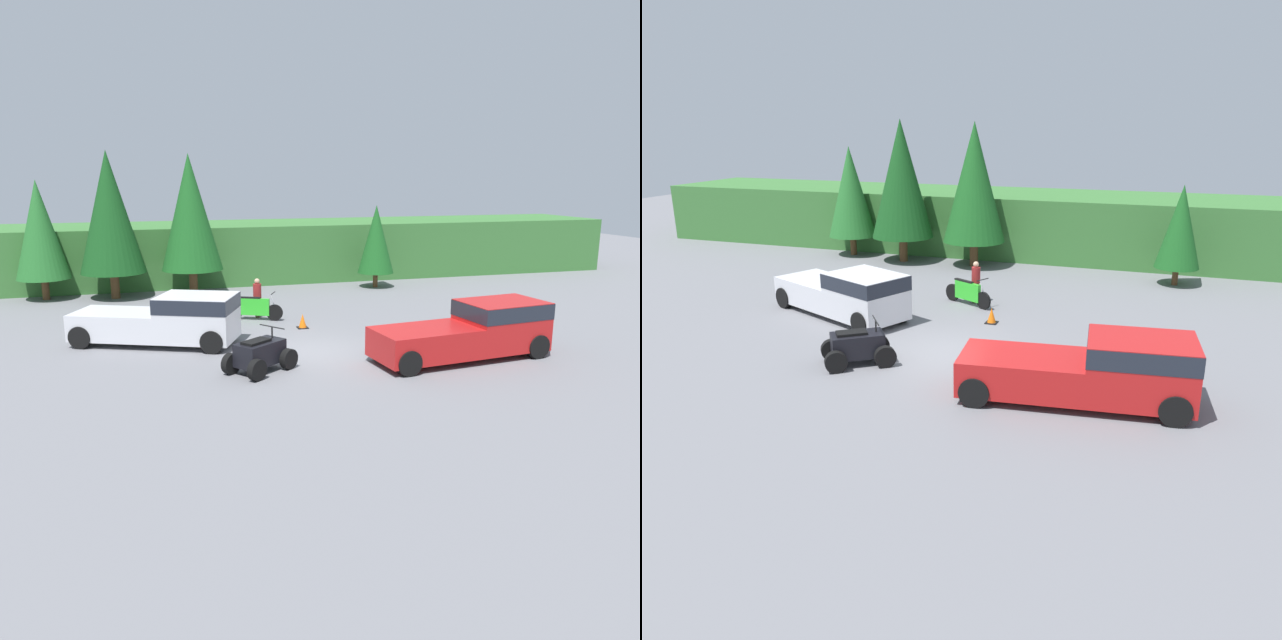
{
  "view_description": "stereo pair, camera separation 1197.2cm",
  "coord_description": "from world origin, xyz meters",
  "views": [
    {
      "loc": [
        -5.21,
        -19.16,
        5.71
      ],
      "look_at": [
        0.48,
        0.57,
        0.95
      ],
      "focal_mm": 35.0,
      "sensor_mm": 36.0,
      "label": 1
    },
    {
      "loc": [
        6.43,
        -16.56,
        6.76
      ],
      "look_at": [
        0.48,
        0.57,
        0.95
      ],
      "focal_mm": 35.0,
      "sensor_mm": 36.0,
      "label": 2
    }
  ],
  "objects": [
    {
      "name": "hillside_backdrop",
      "position": [
        0.0,
        16.0,
        1.56
      ],
      "size": [
        44.0,
        6.0,
        3.11
      ],
      "color": "#387033",
      "rests_on": "ground_plane"
    },
    {
      "name": "quad_atv",
      "position": [
        -1.99,
        -1.54,
        0.51
      ],
      "size": [
        2.38,
        2.23,
        1.29
      ],
      "rotation": [
        0.0,
        0.0,
        0.64
      ],
      "color": "black",
      "rests_on": "ground_plane"
    },
    {
      "name": "tree_mid_left",
      "position": [
        -6.48,
        11.65,
        4.04
      ],
      "size": [
        3.02,
        3.02,
        6.87
      ],
      "color": "brown",
      "rests_on": "ground_plane"
    },
    {
      "name": "pickup_truck_red",
      "position": [
        4.9,
        -1.96,
        0.94
      ],
      "size": [
        5.94,
        2.64,
        1.77
      ],
      "rotation": [
        0.0,
        0.0,
        0.11
      ],
      "color": "red",
      "rests_on": "ground_plane"
    },
    {
      "name": "tree_mid_right",
      "position": [
        -2.79,
        11.77,
        3.97
      ],
      "size": [
        2.97,
        2.97,
        6.76
      ],
      "color": "brown",
      "rests_on": "ground_plane"
    },
    {
      "name": "dirt_bike",
      "position": [
        -0.92,
        5.27,
        0.48
      ],
      "size": [
        2.14,
        1.19,
        1.15
      ],
      "rotation": [
        0.0,
        0.0,
        -0.46
      ],
      "color": "black",
      "rests_on": "ground_plane"
    },
    {
      "name": "tree_right",
      "position": [
        6.54,
        11.09,
        2.5
      ],
      "size": [
        1.87,
        1.87,
        4.26
      ],
      "color": "brown",
      "rests_on": "ground_plane"
    },
    {
      "name": "tree_left",
      "position": [
        -9.63,
        12.25,
        3.27
      ],
      "size": [
        2.44,
        2.44,
        5.55
      ],
      "color": "brown",
      "rests_on": "ground_plane"
    },
    {
      "name": "ground_plane",
      "position": [
        0.0,
        0.0,
        0.0
      ],
      "size": [
        80.0,
        80.0,
        0.0
      ],
      "primitive_type": "plane",
      "color": "slate"
    },
    {
      "name": "rider_person",
      "position": [
        -0.72,
        5.68,
        0.88
      ],
      "size": [
        0.42,
        0.42,
        1.63
      ],
      "rotation": [
        0.0,
        0.0,
        -0.32
      ],
      "color": "brown",
      "rests_on": "ground_plane"
    },
    {
      "name": "pickup_truck_second",
      "position": [
        -4.4,
        2.32,
        0.93
      ],
      "size": [
        5.92,
        4.02,
        1.77
      ],
      "rotation": [
        0.0,
        0.0,
        -0.41
      ],
      "color": "silver",
      "rests_on": "ground_plane"
    },
    {
      "name": "traffic_cone",
      "position": [
        0.6,
        3.39,
        0.25
      ],
      "size": [
        0.42,
        0.42,
        0.55
      ],
      "color": "black",
      "rests_on": "ground_plane"
    }
  ]
}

